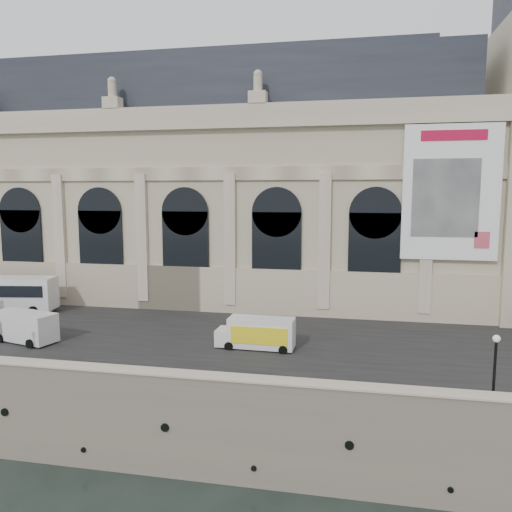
# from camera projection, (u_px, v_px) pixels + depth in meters

# --- Properties ---
(ground) EXTENTS (260.00, 260.00, 0.00)m
(ground) POSITION_uv_depth(u_px,v_px,m) (139.00, 475.00, 33.83)
(ground) COLOR black
(ground) RESTS_ON ground
(quay) EXTENTS (160.00, 70.00, 6.00)m
(quay) POSITION_uv_depth(u_px,v_px,m) (247.00, 312.00, 67.50)
(quay) COLOR #786D5C
(quay) RESTS_ON ground
(street) EXTENTS (160.00, 24.00, 0.06)m
(street) POSITION_uv_depth(u_px,v_px,m) (200.00, 332.00, 46.68)
(street) COLOR #2D2D2D
(street) RESTS_ON quay
(parapet) EXTENTS (160.00, 1.40, 1.21)m
(parapet) POSITION_uv_depth(u_px,v_px,m) (139.00, 378.00, 33.57)
(parapet) COLOR #786D5C
(parapet) RESTS_ON quay
(museum) EXTENTS (69.00, 18.70, 29.10)m
(museum) POSITION_uv_depth(u_px,v_px,m) (193.00, 187.00, 62.50)
(museum) COLOR #C2B795
(museum) RESTS_ON quay
(van_c) EXTENTS (6.38, 3.69, 2.68)m
(van_c) POSITION_uv_depth(u_px,v_px,m) (22.00, 326.00, 43.66)
(van_c) COLOR silver
(van_c) RESTS_ON quay
(box_truck) EXTENTS (6.61, 2.47, 2.65)m
(box_truck) POSITION_uv_depth(u_px,v_px,m) (257.00, 333.00, 41.73)
(box_truck) COLOR silver
(box_truck) RESTS_ON quay
(lamp_right) EXTENTS (0.46, 0.46, 4.47)m
(lamp_right) POSITION_uv_depth(u_px,v_px,m) (494.00, 371.00, 30.44)
(lamp_right) COLOR black
(lamp_right) RESTS_ON quay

